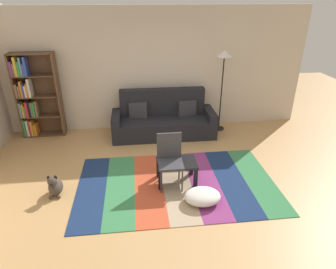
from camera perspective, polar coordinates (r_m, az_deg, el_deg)
The scene contains 11 objects.
ground_plane at distance 4.97m, azimuth 0.46°, elevation -10.01°, with size 14.00×14.00×0.00m, color tan.
back_wall at distance 6.75m, azimuth -2.20°, elevation 12.45°, with size 6.80×0.10×2.70m, color beige.
rug at distance 5.02m, azimuth 1.72°, elevation -9.60°, with size 3.30×2.01×0.01m.
couch at distance 6.58m, azimuth -0.90°, elevation 2.79°, with size 2.26×0.80×1.00m.
bookshelf at distance 6.97m, azimuth -24.78°, elevation 6.69°, with size 0.90×0.28×1.83m.
coffee_table at distance 4.91m, azimuth 1.67°, elevation -6.13°, with size 0.66×0.45×0.38m.
pouf at distance 4.60m, azimuth 6.73°, elevation -11.86°, with size 0.56×0.45×0.21m, color white.
dog at distance 5.03m, azimuth -21.12°, elevation -9.33°, with size 0.22×0.35×0.40m.
standing_lamp at distance 6.59m, azimuth 10.79°, elevation 13.26°, with size 0.32×0.32×1.83m.
tv_remote at distance 4.90m, azimuth 1.15°, elevation -4.93°, with size 0.04×0.15×0.02m, color black.
folding_chair at distance 4.75m, azimuth 0.36°, elevation -4.17°, with size 0.40×0.40×0.90m.
Camera 1 is at (-0.50, -4.00, 2.91)m, focal length 31.33 mm.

